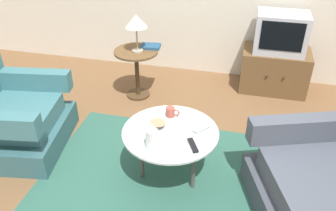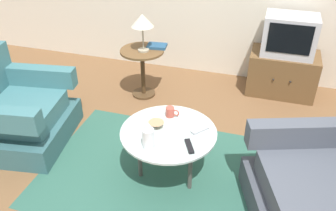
% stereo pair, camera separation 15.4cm
% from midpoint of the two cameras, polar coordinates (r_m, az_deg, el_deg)
% --- Properties ---
extents(ground_plane, '(16.00, 16.00, 0.00)m').
position_cam_midpoint_polar(ground_plane, '(3.12, -2.13, -11.86)').
color(ground_plane, brown).
extents(area_rug, '(2.21, 1.50, 0.00)m').
position_cam_midpoint_polar(area_rug, '(3.17, -1.06, -11.01)').
color(area_rug, '#2D5B4C').
rests_on(area_rug, ground).
extents(armchair, '(0.97, 1.04, 0.85)m').
position_cam_midpoint_polar(armchair, '(3.66, -25.23, -2.10)').
color(armchair, '#325C60').
rests_on(armchair, ground).
extents(coffee_table, '(0.80, 0.80, 0.47)m').
position_cam_midpoint_polar(coffee_table, '(2.90, -1.14, -4.85)').
color(coffee_table, '#B2C6C1').
rests_on(coffee_table, ground).
extents(side_table, '(0.50, 0.50, 0.59)m').
position_cam_midpoint_polar(side_table, '(4.09, -6.23, 6.80)').
color(side_table, brown).
rests_on(side_table, ground).
extents(tv_stand, '(0.79, 0.50, 0.51)m').
position_cam_midpoint_polar(tv_stand, '(4.47, 16.00, 5.56)').
color(tv_stand, brown).
rests_on(tv_stand, ground).
extents(television, '(0.58, 0.41, 0.46)m').
position_cam_midpoint_polar(television, '(4.28, 16.97, 11.31)').
color(television, '#B7B7BC').
rests_on(television, tv_stand).
extents(table_lamp, '(0.25, 0.25, 0.42)m').
position_cam_midpoint_polar(table_lamp, '(3.88, -6.40, 13.37)').
color(table_lamp, '#9E937A').
rests_on(table_lamp, side_table).
extents(vase, '(0.09, 0.09, 0.23)m').
position_cam_midpoint_polar(vase, '(2.65, -4.34, -4.99)').
color(vase, white).
rests_on(vase, coffee_table).
extents(mug, '(0.12, 0.08, 0.09)m').
position_cam_midpoint_polar(mug, '(3.03, -1.01, -1.07)').
color(mug, '#B74C3D').
rests_on(mug, coffee_table).
extents(bowl, '(0.13, 0.13, 0.05)m').
position_cam_midpoint_polar(bowl, '(2.90, -3.22, -3.22)').
color(bowl, tan).
rests_on(bowl, coffee_table).
extents(tv_remote_dark, '(0.11, 0.17, 0.02)m').
position_cam_midpoint_polar(tv_remote_dark, '(2.71, 2.45, -6.53)').
color(tv_remote_dark, black).
rests_on(tv_remote_dark, coffee_table).
extents(tv_remote_silver, '(0.14, 0.15, 0.02)m').
position_cam_midpoint_polar(tv_remote_silver, '(2.89, 3.99, -3.84)').
color(tv_remote_silver, '#B2B2B7').
rests_on(tv_remote_silver, coffee_table).
extents(book, '(0.24, 0.18, 0.03)m').
position_cam_midpoint_polar(book, '(4.08, -3.95, 9.60)').
color(book, navy).
rests_on(book, side_table).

